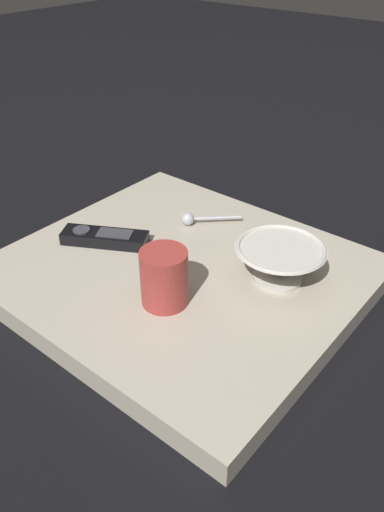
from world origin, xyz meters
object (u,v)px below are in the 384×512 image
object	(u,v)px
coffee_mug	(164,278)
tv_remote_near	(105,238)
cereal_bowl	(279,261)
teaspoon	(192,219)

from	to	relation	value
coffee_mug	tv_remote_near	world-z (taller)	coffee_mug
cereal_bowl	coffee_mug	distance (m)	0.21
coffee_mug	teaspoon	xyz separation A→B (m)	(-0.23, -0.13, -0.04)
teaspoon	tv_remote_near	size ratio (longest dim) A/B	0.57
cereal_bowl	teaspoon	size ratio (longest dim) A/B	1.64
coffee_mug	tv_remote_near	size ratio (longest dim) A/B	0.57
teaspoon	tv_remote_near	distance (m)	0.19
cereal_bowl	coffee_mug	bearing A→B (deg)	-33.08
coffee_mug	teaspoon	world-z (taller)	coffee_mug
cereal_bowl	teaspoon	xyz separation A→B (m)	(-0.05, -0.24, -0.03)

